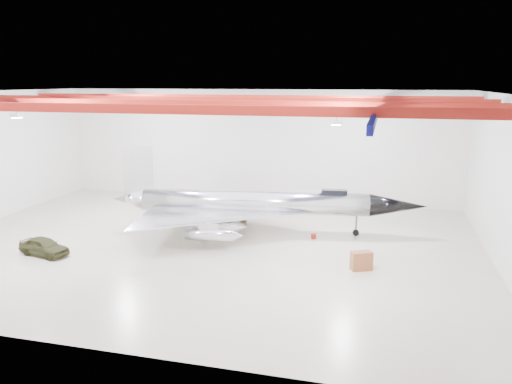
# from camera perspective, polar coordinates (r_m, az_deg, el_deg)

# --- Properties ---
(floor) EXTENTS (40.00, 40.00, 0.00)m
(floor) POSITION_cam_1_polar(r_m,az_deg,el_deg) (37.14, -6.07, -6.04)
(floor) COLOR #B9A993
(floor) RESTS_ON ground
(wall_back) EXTENTS (40.00, 0.00, 40.00)m
(wall_back) POSITION_cam_1_polar(r_m,az_deg,el_deg) (49.92, -0.19, 5.33)
(wall_back) COLOR silver
(wall_back) RESTS_ON floor
(wall_right) EXTENTS (0.00, 30.00, 30.00)m
(wall_right) POSITION_cam_1_polar(r_m,az_deg,el_deg) (34.34, 26.76, 0.61)
(wall_right) COLOR silver
(wall_right) RESTS_ON floor
(ceiling) EXTENTS (40.00, 40.00, 0.00)m
(ceiling) POSITION_cam_1_polar(r_m,az_deg,el_deg) (35.21, -6.50, 11.18)
(ceiling) COLOR #0A0F38
(ceiling) RESTS_ON wall_back
(ceiling_structure) EXTENTS (39.50, 29.50, 1.08)m
(ceiling_structure) POSITION_cam_1_polar(r_m,az_deg,el_deg) (35.23, -6.47, 10.08)
(ceiling_structure) COLOR maroon
(ceiling_structure) RESTS_ON ceiling
(jet_aircraft) EXTENTS (24.83, 16.09, 6.79)m
(jet_aircraft) POSITION_cam_1_polar(r_m,az_deg,el_deg) (39.29, -0.28, -1.54)
(jet_aircraft) COLOR silver
(jet_aircraft) RESTS_ON floor
(jeep) EXTENTS (3.98, 2.25, 1.28)m
(jeep) POSITION_cam_1_polar(r_m,az_deg,el_deg) (37.64, -23.07, -5.74)
(jeep) COLOR #303118
(jeep) RESTS_ON floor
(desk) EXTENTS (1.48, 1.16, 1.22)m
(desk) POSITION_cam_1_polar(r_m,az_deg,el_deg) (32.79, 11.95, -7.70)
(desk) COLOR brown
(desk) RESTS_ON floor
(crate_ply) EXTENTS (0.71, 0.63, 0.41)m
(crate_ply) POSITION_cam_1_polar(r_m,az_deg,el_deg) (43.47, -10.52, -3.11)
(crate_ply) COLOR olive
(crate_ply) RESTS_ON floor
(toolbox_red) EXTENTS (0.50, 0.44, 0.31)m
(toolbox_red) POSITION_cam_1_polar(r_m,az_deg,el_deg) (44.27, -5.97, -2.75)
(toolbox_red) COLOR maroon
(toolbox_red) RESTS_ON floor
(engine_drum) EXTENTS (0.63, 0.63, 0.46)m
(engine_drum) POSITION_cam_1_polar(r_m,az_deg,el_deg) (39.18, -6.22, -4.69)
(engine_drum) COLOR #59595B
(engine_drum) RESTS_ON floor
(parts_bin) EXTENTS (0.59, 0.50, 0.38)m
(parts_bin) POSITION_cam_1_polar(r_m,az_deg,el_deg) (43.04, -1.42, -3.08)
(parts_bin) COLOR olive
(parts_bin) RESTS_ON floor
(crate_small) EXTENTS (0.46, 0.39, 0.29)m
(crate_small) POSITION_cam_1_polar(r_m,az_deg,el_deg) (46.42, -7.39, -2.07)
(crate_small) COLOR #59595B
(crate_small) RESTS_ON floor
(tool_chest) EXTENTS (0.51, 0.51, 0.36)m
(tool_chest) POSITION_cam_1_polar(r_m,az_deg,el_deg) (38.59, 6.61, -5.05)
(tool_chest) COLOR maroon
(tool_chest) RESTS_ON floor
(oil_barrel) EXTENTS (0.60, 0.50, 0.38)m
(oil_barrel) POSITION_cam_1_polar(r_m,az_deg,el_deg) (41.94, -4.72, -3.55)
(oil_barrel) COLOR olive
(oil_barrel) RESTS_ON floor
(spares_box) EXTENTS (0.50, 0.50, 0.40)m
(spares_box) POSITION_cam_1_polar(r_m,az_deg,el_deg) (46.96, -0.98, -1.73)
(spares_box) COLOR #59595B
(spares_box) RESTS_ON floor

